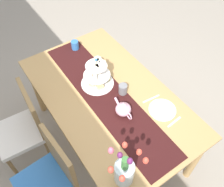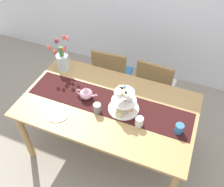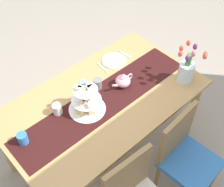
{
  "view_description": "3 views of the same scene",
  "coord_description": "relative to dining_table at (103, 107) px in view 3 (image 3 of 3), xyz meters",
  "views": [
    {
      "loc": [
        -1.15,
        0.74,
        2.46
      ],
      "look_at": [
        -0.05,
        -0.01,
        0.84
      ],
      "focal_mm": 39.44,
      "sensor_mm": 36.0,
      "label": 1
    },
    {
      "loc": [
        0.65,
        -1.49,
        2.56
      ],
      "look_at": [
        0.02,
        0.05,
        0.88
      ],
      "focal_mm": 39.19,
      "sensor_mm": 36.0,
      "label": 2
    },
    {
      "loc": [
        1.05,
        1.26,
        2.63
      ],
      "look_at": [
        -0.06,
        0.05,
        0.84
      ],
      "focal_mm": 47.52,
      "sensor_mm": 36.0,
      "label": 3
    }
  ],
  "objects": [
    {
      "name": "ground_plane",
      "position": [
        0.0,
        0.0,
        -0.68
      ],
      "size": [
        8.0,
        8.0,
        0.0
      ],
      "primitive_type": "plane",
      "color": "gray"
    },
    {
      "name": "dining_table",
      "position": [
        0.0,
        0.0,
        0.0
      ],
      "size": [
        1.72,
        1.0,
        0.78
      ],
      "color": "tan",
      "rests_on": "ground_plane"
    },
    {
      "name": "chair_left",
      "position": [
        -0.25,
        0.73,
        -0.17
      ],
      "size": [
        0.45,
        0.45,
        0.91
      ],
      "color": "olive",
      "rests_on": "ground_plane"
    },
    {
      "name": "table_runner",
      "position": [
        0.0,
        0.02,
        0.1
      ],
      "size": [
        1.65,
        0.35,
        0.0
      ],
      "primitive_type": "cube",
      "color": "black",
      "rests_on": "dining_table"
    },
    {
      "name": "tiered_cake_stand",
      "position": [
        0.16,
        -0.0,
        0.2
      ],
      "size": [
        0.3,
        0.3,
        0.3
      ],
      "color": "beige",
      "rests_on": "table_runner"
    },
    {
      "name": "teapot",
      "position": [
        -0.24,
        0.0,
        0.16
      ],
      "size": [
        0.24,
        0.13,
        0.14
      ],
      "color": "#E5A8BC",
      "rests_on": "table_runner"
    },
    {
      "name": "tulip_vase",
      "position": [
        -0.68,
        0.32,
        0.23
      ],
      "size": [
        0.19,
        0.25,
        0.41
      ],
      "color": "silver",
      "rests_on": "dining_table"
    },
    {
      "name": "dinner_plate_left",
      "position": [
        -0.4,
        -0.29,
        0.11
      ],
      "size": [
        0.23,
        0.23,
        0.01
      ],
      "primitive_type": "cylinder",
      "color": "white",
      "rests_on": "dining_table"
    },
    {
      "name": "fork_left",
      "position": [
        -0.54,
        -0.29,
        0.1
      ],
      "size": [
        0.03,
        0.15,
        0.01
      ],
      "primitive_type": "cube",
      "rotation": [
        0.0,
        0.0,
        0.09
      ],
      "color": "silver",
      "rests_on": "dining_table"
    },
    {
      "name": "knife_left",
      "position": [
        -0.25,
        -0.29,
        0.1
      ],
      "size": [
        0.03,
        0.17,
        0.01
      ],
      "primitive_type": "cube",
      "rotation": [
        0.0,
        0.0,
        -0.1
      ],
      "color": "silver",
      "rests_on": "dining_table"
    },
    {
      "name": "mug_grey",
      "position": [
        -0.06,
        -0.13,
        0.15
      ],
      "size": [
        0.08,
        0.08,
        0.09
      ],
      "primitive_type": "cylinder",
      "color": "slate",
      "rests_on": "table_runner"
    },
    {
      "name": "mug_white_text",
      "position": [
        0.36,
        -0.13,
        0.15
      ],
      "size": [
        0.08,
        0.08,
        0.09
      ],
      "primitive_type": "cylinder",
      "color": "white",
      "rests_on": "dining_table"
    },
    {
      "name": "mug_orange",
      "position": [
        0.71,
        -0.07,
        0.15
      ],
      "size": [
        0.08,
        0.08,
        0.09
      ],
      "primitive_type": "cylinder",
      "color": "#3370B7",
      "rests_on": "dining_table"
    }
  ]
}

